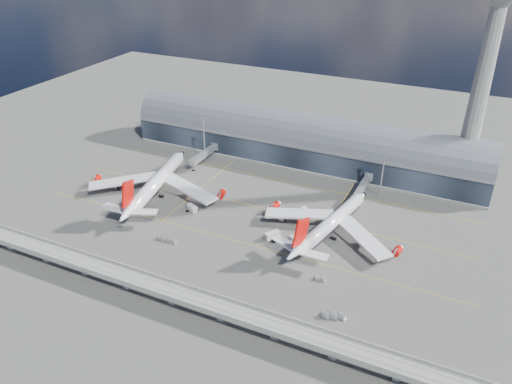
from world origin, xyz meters
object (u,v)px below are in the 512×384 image
at_px(service_truck_0, 119,184).
at_px(airliner_left, 155,183).
at_px(service_truck_2, 297,240).
at_px(service_truck_5, 305,212).
at_px(service_truck_1, 192,209).
at_px(service_truck_3, 272,235).
at_px(airliner_right, 330,224).
at_px(cargo_train_2, 320,279).
at_px(control_tower, 481,89).
at_px(cargo_train_1, 334,316).
at_px(floodlight_mast_right, 383,172).
at_px(service_truck_4, 284,216).
at_px(cargo_train_0, 167,240).
at_px(floodlight_mast_left, 204,138).

bearing_deg(service_truck_0, airliner_left, 10.98).
relative_size(service_truck_2, service_truck_5, 1.13).
height_order(service_truck_1, service_truck_3, service_truck_3).
height_order(airliner_right, service_truck_5, airliner_right).
distance_m(airliner_left, cargo_train_2, 100.51).
xyz_separation_m(control_tower, service_truck_0, (-159.20, -74.54, -50.04)).
height_order(airliner_right, cargo_train_2, airliner_right).
relative_size(cargo_train_1, cargo_train_2, 1.96).
distance_m(airliner_right, service_truck_2, 16.48).
relative_size(floodlight_mast_right, service_truck_5, 3.86).
relative_size(floodlight_mast_right, cargo_train_1, 2.91).
xyz_separation_m(cargo_train_1, cargo_train_2, (-10.70, 17.46, -0.25)).
height_order(airliner_left, service_truck_2, airliner_left).
relative_size(service_truck_0, service_truck_5, 1.16).
relative_size(service_truck_2, cargo_train_1, 0.86).
bearing_deg(service_truck_5, airliner_right, -65.05).
xyz_separation_m(service_truck_2, service_truck_5, (-4.99, 22.93, 0.16)).
xyz_separation_m(service_truck_1, service_truck_5, (49.30, 19.48, -0.09)).
bearing_deg(floodlight_mast_right, service_truck_3, -120.54).
relative_size(service_truck_2, service_truck_4, 1.29).
bearing_deg(service_truck_3, cargo_train_1, -8.70).
relative_size(service_truck_1, service_truck_3, 0.87).
bearing_deg(control_tower, service_truck_2, -124.58).
distance_m(airliner_right, service_truck_4, 23.79).
bearing_deg(floodlight_mast_right, airliner_right, -105.48).
height_order(service_truck_2, cargo_train_2, service_truck_2).
xyz_separation_m(airliner_left, cargo_train_0, (27.86, -32.09, -5.68)).
bearing_deg(control_tower, floodlight_mast_right, -141.34).
bearing_deg(cargo_train_0, service_truck_2, -65.78).
xyz_separation_m(airliner_right, service_truck_5, (-15.50, 10.92, -3.93)).
height_order(control_tower, airliner_left, control_tower).
distance_m(floodlight_mast_right, cargo_train_0, 108.10).
distance_m(floodlight_mast_right, service_truck_3, 67.22).
distance_m(airliner_left, airliner_right, 89.62).
xyz_separation_m(airliner_right, service_truck_3, (-21.57, -13.46, -3.81)).
bearing_deg(cargo_train_0, airliner_left, 41.53).
bearing_deg(service_truck_3, cargo_train_2, 0.92).
relative_size(service_truck_3, service_truck_5, 1.07).
height_order(floodlight_mast_right, service_truck_2, floodlight_mast_right).
bearing_deg(airliner_left, airliner_right, -9.87).
bearing_deg(floodlight_mast_right, control_tower, 38.66).
bearing_deg(service_truck_4, service_truck_1, -159.56).
bearing_deg(cargo_train_2, cargo_train_1, -138.50).
xyz_separation_m(service_truck_2, cargo_train_2, (16.91, -19.65, -0.63)).
bearing_deg(floodlight_mast_left, cargo_train_0, -71.41).
height_order(service_truck_3, cargo_train_2, service_truck_3).
bearing_deg(service_truck_2, cargo_train_0, 118.54).
xyz_separation_m(floodlight_mast_right, service_truck_4, (-35.22, -39.72, -11.96)).
bearing_deg(control_tower, cargo_train_1, -103.95).
bearing_deg(service_truck_2, service_truck_3, 102.34).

